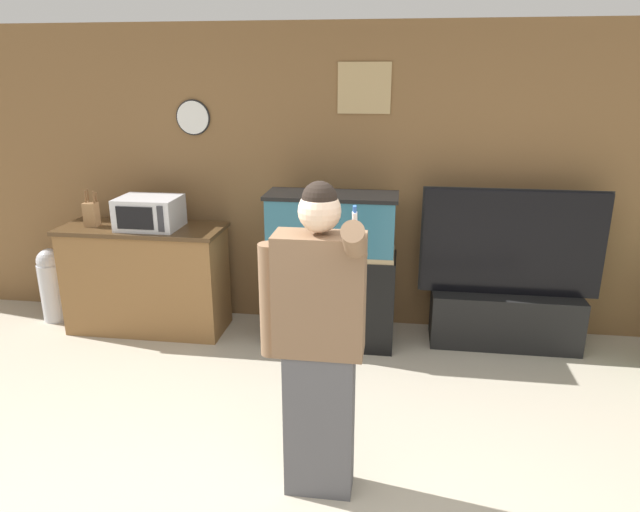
% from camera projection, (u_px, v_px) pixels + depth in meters
% --- Properties ---
extents(wall_back_paneled, '(10.00, 0.08, 2.60)m').
position_uv_depth(wall_back_paneled, '(351.00, 181.00, 4.94)').
color(wall_back_paneled, brown).
rests_on(wall_back_paneled, ground_plane).
extents(counter_island, '(1.40, 0.55, 0.94)m').
position_uv_depth(counter_island, '(147.00, 278.00, 5.01)').
color(counter_island, brown).
rests_on(counter_island, ground_plane).
extents(microwave, '(0.50, 0.39, 0.27)m').
position_uv_depth(microwave, '(149.00, 213.00, 4.78)').
color(microwave, silver).
rests_on(microwave, counter_island).
extents(knife_block, '(0.11, 0.10, 0.31)m').
position_uv_depth(knife_block, '(91.00, 214.00, 4.85)').
color(knife_block, olive).
rests_on(knife_block, counter_island).
extents(aquarium_on_stand, '(1.05, 0.43, 1.29)m').
position_uv_depth(aquarium_on_stand, '(331.00, 270.00, 4.70)').
color(aquarium_on_stand, black).
rests_on(aquarium_on_stand, ground_plane).
extents(tv_on_stand, '(1.46, 0.40, 1.33)m').
position_uv_depth(tv_on_stand, '(506.00, 301.00, 4.74)').
color(tv_on_stand, black).
rests_on(tv_on_stand, ground_plane).
extents(person_standing, '(0.54, 0.41, 1.72)m').
position_uv_depth(person_standing, '(318.00, 341.00, 2.90)').
color(person_standing, '#515156').
rests_on(person_standing, ground_plane).
extents(trash_bin, '(0.24, 0.24, 0.69)m').
position_uv_depth(trash_bin, '(53.00, 283.00, 5.23)').
color(trash_bin, '#B7B7BC').
rests_on(trash_bin, ground_plane).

